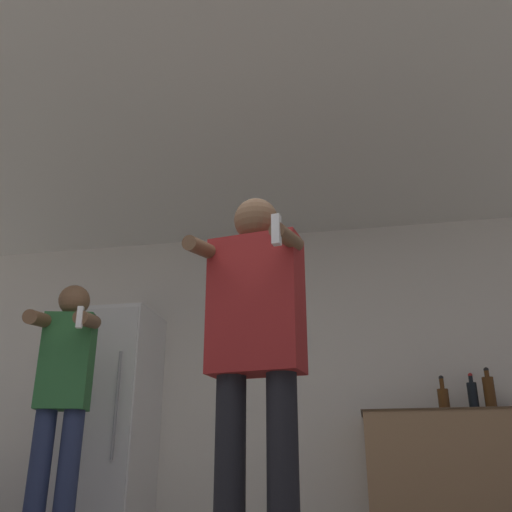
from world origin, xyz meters
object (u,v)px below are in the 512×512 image
object	(u,v)px
bottle_tall_gin	(443,398)
person_woman_foreground	(256,344)
refrigerator	(106,420)
person_man_side	(63,391)
bottle_green_wine	(489,392)
bottle_clear_vodka	(473,395)

from	to	relation	value
bottle_tall_gin	person_woman_foreground	world-z (taller)	person_woman_foreground
refrigerator	person_man_side	world-z (taller)	refrigerator
person_woman_foreground	bottle_tall_gin	bearing A→B (deg)	61.76
bottle_green_wine	bottle_tall_gin	bearing A→B (deg)	180.00
refrigerator	person_man_side	size ratio (longest dim) A/B	1.01
person_woman_foreground	refrigerator	bearing A→B (deg)	130.17
bottle_green_wine	person_man_side	world-z (taller)	person_man_side
bottle_clear_vodka	person_man_side	bearing A→B (deg)	-160.82
refrigerator	bottle_green_wine	world-z (taller)	refrigerator
bottle_clear_vodka	person_man_side	size ratio (longest dim) A/B	0.16
bottle_tall_gin	bottle_clear_vodka	distance (m)	0.21
bottle_green_wine	person_woman_foreground	bearing A→B (deg)	-125.20
bottle_tall_gin	bottle_green_wine	bearing A→B (deg)	-0.00
refrigerator	bottle_clear_vodka	xyz separation A→B (m)	(2.87, 0.10, 0.14)
person_man_side	bottle_tall_gin	bearing A→B (deg)	20.63
bottle_clear_vodka	person_woman_foreground	size ratio (longest dim) A/B	0.16
bottle_tall_gin	bottle_clear_vodka	xyz separation A→B (m)	(0.21, 0.00, 0.02)
refrigerator	bottle_green_wine	size ratio (longest dim) A/B	5.50
bottle_green_wine	bottle_clear_vodka	bearing A→B (deg)	180.00
bottle_clear_vodka	bottle_green_wine	bearing A→B (deg)	-0.00
refrigerator	bottle_clear_vodka	world-z (taller)	refrigerator
bottle_tall_gin	bottle_clear_vodka	world-z (taller)	bottle_clear_vodka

